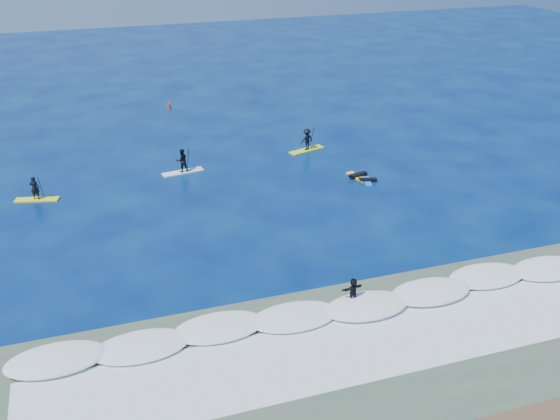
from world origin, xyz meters
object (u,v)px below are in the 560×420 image
object	(u,v)px
sup_paddler_right	(307,141)
marker_buoy	(169,106)
sup_paddler_left	(35,192)
prone_paddler_far	(368,180)
prone_paddler_near	(357,176)
wave_surfer	(353,291)
sup_paddler_center	(182,163)

from	to	relation	value
sup_paddler_right	marker_buoy	distance (m)	18.81
sup_paddler_left	prone_paddler_far	size ratio (longest dim) A/B	1.70
sup_paddler_right	prone_paddler_near	size ratio (longest dim) A/B	1.51
sup_paddler_left	prone_paddler_near	distance (m)	24.53
prone_paddler_near	wave_surfer	xyz separation A→B (m)	(-7.50, -15.91, 0.68)
prone_paddler_near	sup_paddler_left	bearing A→B (deg)	70.27
prone_paddler_far	sup_paddler_right	bearing A→B (deg)	31.87
sup_paddler_right	prone_paddler_near	bearing A→B (deg)	-93.02
sup_paddler_left	sup_paddler_right	size ratio (longest dim) A/B	0.94
sup_paddler_center	marker_buoy	xyz separation A→B (m)	(1.71, 17.74, -0.55)
sup_paddler_center	wave_surfer	distance (m)	21.95
sup_paddler_center	prone_paddler_far	bearing A→B (deg)	-33.90
sup_paddler_left	sup_paddler_center	bearing A→B (deg)	23.51
marker_buoy	prone_paddler_far	bearing A→B (deg)	-63.93
prone_paddler_far	marker_buoy	world-z (taller)	marker_buoy
wave_surfer	marker_buoy	world-z (taller)	wave_surfer
sup_paddler_left	wave_surfer	distance (m)	25.63
sup_paddler_center	prone_paddler_near	size ratio (longest dim) A/B	1.51
sup_paddler_left	sup_paddler_right	distance (m)	22.76
wave_surfer	marker_buoy	xyz separation A→B (m)	(-3.88, 38.97, -0.51)
sup_paddler_center	marker_buoy	bearing A→B (deg)	75.82
sup_paddler_left	marker_buoy	bearing A→B (deg)	70.76
sup_paddler_left	marker_buoy	size ratio (longest dim) A/B	4.30
sup_paddler_center	sup_paddler_right	xyz separation A→B (m)	(11.32, 1.58, 0.03)
sup_paddler_right	sup_paddler_left	bearing A→B (deg)	171.23
sup_paddler_left	wave_surfer	world-z (taller)	sup_paddler_left
sup_paddler_right	marker_buoy	xyz separation A→B (m)	(-9.61, 16.17, -0.59)
sup_paddler_right	prone_paddler_far	distance (m)	8.27
sup_paddler_right	wave_surfer	xyz separation A→B (m)	(-5.73, -22.80, -0.08)
sup_paddler_right	wave_surfer	world-z (taller)	sup_paddler_right
sup_paddler_left	sup_paddler_right	xyz separation A→B (m)	(22.50, 3.43, 0.23)
sup_paddler_right	marker_buoy	world-z (taller)	sup_paddler_right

